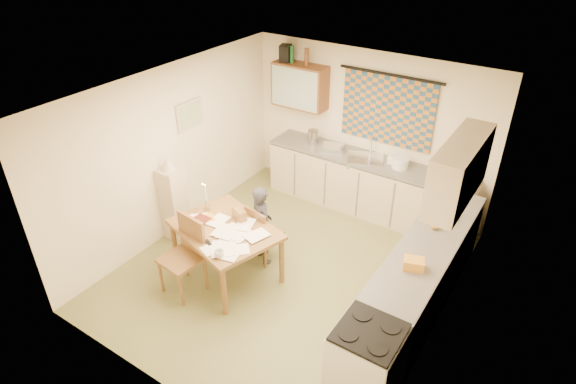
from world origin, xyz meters
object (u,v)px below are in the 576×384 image
Objects in this scene: dining_table at (227,251)px; shelf_stand at (174,204)px; counter_right at (421,278)px; stove at (365,366)px; person at (262,225)px; counter_back at (366,185)px; chair_far at (265,242)px.

dining_table is 1.23m from shelf_stand.
counter_right is 3.58m from shelf_stand.
person is (-2.14, 1.26, 0.10)m from stove.
stove is 2.49m from person.
counter_back is at bearing 47.29° from shelf_stand.
counter_right is 2.53× the size of person.
person reaches higher than counter_right.
shelf_stand reaches higher than stove.
chair_far is 1.47m from shelf_stand.
stove is at bearing -0.83° from dining_table.
counter_right is 2.49m from dining_table.
chair_far is at bearing 11.85° from shelf_stand.
chair_far is at bearing -73.94° from person.
counter_right is 3.44× the size of chair_far.
chair_far is at bearing 84.82° from dining_table.
shelf_stand is (-1.19, 0.25, 0.19)m from dining_table.
counter_right reaches higher than dining_table.
person is (0.21, 0.51, 0.20)m from dining_table.
shelf_stand is at bearing -132.71° from counter_back.
dining_table is (-0.84, -2.45, -0.07)m from counter_back.
stove is (-0.00, -1.55, 0.03)m from counter_right.
shelf_stand is at bearing 38.47° from person.
person is (-0.63, -1.94, 0.13)m from counter_back.
dining_table is at bearing 95.32° from person.
dining_table is 1.34× the size of person.
chair_far is at bearing -173.20° from counter_right.
counter_back is 3.54m from stove.
counter_back is 2.83× the size of person.
stove is 0.85× the size of shelf_stand.
stove is 2.50m from chair_far.
dining_table is at bearing -161.21° from counter_right.
counter_back is at bearing 87.81° from dining_table.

